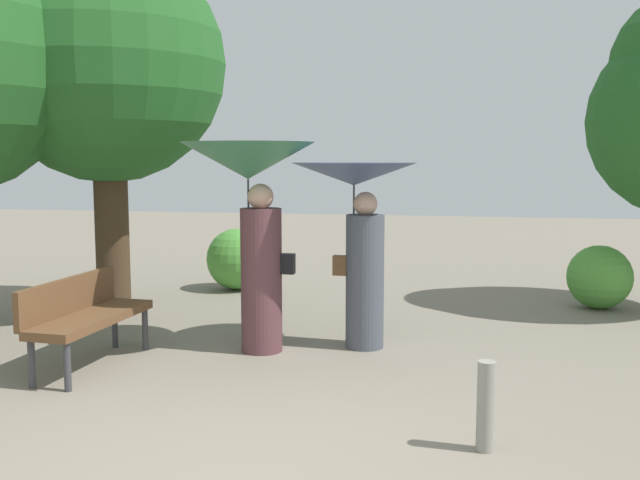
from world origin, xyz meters
name	(u,v)px	position (x,y,z in m)	size (l,w,h in m)	color
ground_plane	(221,468)	(0.00, 0.00, 0.00)	(40.00, 40.00, 0.00)	gray
person_left	(252,195)	(-0.58, 2.69, 1.57)	(1.32, 1.32, 2.09)	#563338
person_right	(358,214)	(0.42, 3.03, 1.37)	(1.26, 1.26, 1.88)	#474C56
park_bench	(84,313)	(-1.95, 1.84, 0.51)	(0.57, 1.52, 0.83)	#38383D
tree_near_left	(106,42)	(-2.72, 3.90, 3.29)	(2.81, 2.81, 4.98)	#42301E
bush_path_left	(237,259)	(-1.77, 5.87, 0.45)	(0.90, 0.90, 0.90)	#4C9338
bush_path_right	(600,277)	(3.20, 5.50, 0.41)	(0.82, 0.82, 0.82)	#4C9338
path_marker_post	(486,406)	(1.63, 0.59, 0.30)	(0.12, 0.12, 0.61)	gray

